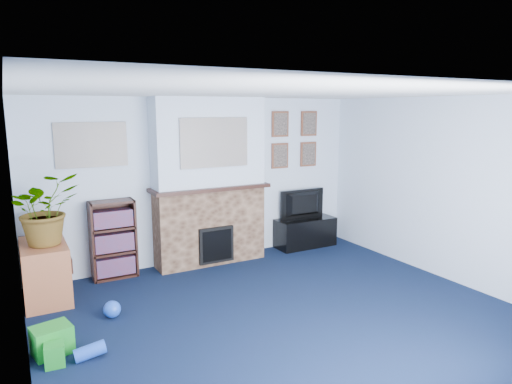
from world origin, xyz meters
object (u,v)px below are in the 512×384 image
bookshelf (113,241)px  sideboard (45,271)px  tv_stand (305,233)px  television (305,204)px

bookshelf → sideboard: size_ratio=1.18×
bookshelf → sideboard: bookshelf is taller
bookshelf → sideboard: (-0.87, -0.36, -0.15)m
tv_stand → television: 0.48m
tv_stand → bookshelf: bearing=178.6°
television → bookshelf: bearing=-0.6°
tv_stand → television: television is taller
television → bookshelf: bookshelf is taller
tv_stand → television: (-0.00, 0.02, 0.48)m
tv_stand → bookshelf: (-3.05, 0.08, 0.28)m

